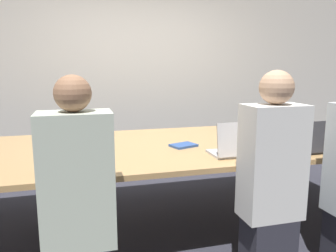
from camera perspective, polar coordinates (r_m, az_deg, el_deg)
name	(u,v)px	position (r m, az deg, el deg)	size (l,w,h in m)	color
ground_plane	(172,222)	(3.24, 0.74, -16.42)	(24.00, 24.00, 0.00)	#2D2D38
curtain_wall	(136,71)	(4.72, -5.56, 9.48)	(12.00, 0.06, 2.80)	beige
conference_table	(172,149)	(2.99, 0.77, -4.05)	(3.79, 1.55, 0.76)	tan
laptop_near_left	(66,163)	(2.27, -17.39, -6.12)	(0.36, 0.22, 0.23)	silver
person_near_left	(78,206)	(1.96, -15.35, -13.22)	(0.40, 0.24, 1.41)	#2D2D38
laptop_near_midright	(233,146)	(2.60, 11.23, -3.50)	(0.31, 0.27, 0.28)	#B7B7BC
person_near_midright	(271,181)	(2.32, 17.53, -9.16)	(0.40, 0.24, 1.43)	#2D2D38
laptop_near_right	(315,143)	(2.93, 24.22, -2.75)	(0.33, 0.26, 0.27)	#333338
bottle_near_right	(330,134)	(3.16, 26.33, -1.29)	(0.07, 0.07, 0.27)	green
stapler	(231,145)	(2.90, 10.85, -3.20)	(0.05, 0.15, 0.05)	black
notebook	(183,145)	(2.89, 2.72, -3.39)	(0.26, 0.22, 0.02)	#2D4C8C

